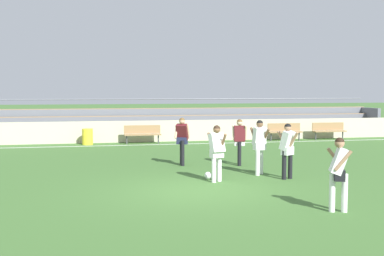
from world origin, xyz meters
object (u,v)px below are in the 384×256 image
Objects in this scene: player_white_deep_cover at (287,146)px; player_white_wide_left at (339,168)px; bench_far_right at (285,130)px; player_dark_dropping_back at (239,138)px; bleacher_stand at (175,121)px; bench_centre_sideline at (142,133)px; soccer_ball at (208,176)px; player_white_challenging at (217,148)px; player_white_wide_right at (260,142)px; trash_bin at (87,137)px; player_dark_pressing_high at (182,137)px; bench_far_left at (329,129)px.

player_white_wide_left is (-0.42, -3.84, -0.02)m from player_white_deep_cover.
bench_far_right is 1.11× the size of player_dark_dropping_back.
bleacher_stand reaches higher than player_dark_dropping_back.
bench_centre_sideline is at bearing 101.54° from player_white_wide_left.
soccer_ball is (-6.45, -9.89, -0.44)m from bench_far_right.
soccer_ball is at bearing 108.77° from player_white_challenging.
soccer_ball is (-0.15, 0.44, -0.86)m from player_white_challenging.
bleacher_stand is 12.99m from soccer_ball.
player_white_wide_left is 4.74m from soccer_ball.
player_white_wide_left is 7.37× the size of soccer_ball.
bench_centre_sideline is at bearing 95.80° from soccer_ball.
player_white_deep_cover reaches higher than player_dark_dropping_back.
player_white_challenging is 0.99× the size of player_white_deep_cover.
player_white_wide_right is 1.98m from player_dark_dropping_back.
player_white_wide_right is at bearing -60.36° from trash_bin.
player_dark_pressing_high is (-1.39, -10.14, 0.10)m from bleacher_stand.
trash_bin is 9.24m from player_dark_dropping_back.
player_white_challenging is 3.23m from player_dark_dropping_back.
trash_bin is (-2.65, 0.02, -0.16)m from bench_centre_sideline.
bleacher_stand is at bearing 85.11° from soccer_ball.
bench_far_right is (-2.50, 0.00, 0.00)m from bench_far_left.
player_white_wide_right is at bearing -73.85° from bench_centre_sideline.
bench_centre_sideline is 1.08× the size of player_dark_pressing_high.
player_dark_dropping_back is at bearing -10.79° from player_dark_pressing_high.
trash_bin is at bearing 111.37° from player_white_wide_left.
player_dark_pressing_high is at bearing 130.62° from player_white_wide_right.
player_dark_pressing_high is (0.72, -7.11, 0.45)m from bench_centre_sideline.
player_white_challenging is 1.01× the size of player_white_wide_left.
bench_far_left is 12.28m from player_white_deep_cover.
player_dark_pressing_high reaches higher than soccer_ball.
player_white_wide_right is 2.01m from soccer_ball.
player_dark_pressing_high is (-6.73, -7.11, 0.45)m from bench_far_right.
player_white_deep_cover is (3.31, -10.31, 0.44)m from bench_centre_sideline.
trash_bin is 0.48× the size of player_white_challenging.
bench_centre_sideline is (-2.11, -3.03, -0.35)m from bleacher_stand.
bench_centre_sideline is 9.95m from soccer_ball.
player_dark_dropping_back is (-0.19, 6.67, -0.00)m from player_white_wide_left.
bench_centre_sideline is at bearing 106.15° from player_white_wide_right.
soccer_ball is (-8.95, -9.89, -0.44)m from bench_far_left.
bench_centre_sideline is 9.87m from player_white_wide_right.
bench_far_right is at bearing 72.13° from player_white_wide_left.
player_white_wide_left is (-7.07, -14.15, 0.41)m from bench_far_left.
player_white_deep_cover is (5.97, -10.33, 0.59)m from trash_bin.
player_white_wide_right reaches higher than trash_bin.
player_white_wide_right is 1.81m from player_white_challenging.
bleacher_stand is at bearing 95.14° from player_white_deep_cover.
player_white_challenging is at bearing -94.10° from bleacher_stand.
bleacher_stand is at bearing 92.89° from player_white_wide_right.
trash_bin is 10.93m from player_white_wide_right.
player_dark_dropping_back is at bearing 102.22° from player_white_deep_cover.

